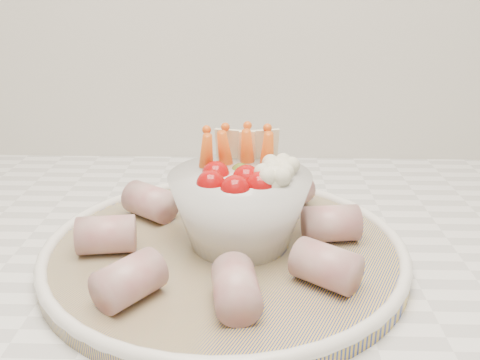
{
  "coord_description": "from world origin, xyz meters",
  "views": [
    {
      "loc": [
        -0.04,
        0.96,
        1.19
      ],
      "look_at": [
        -0.05,
        1.44,
        1.0
      ],
      "focal_mm": 40.0,
      "sensor_mm": 36.0,
      "label": 1
    }
  ],
  "objects": [
    {
      "name": "veggie_bowl",
      "position": [
        -0.05,
        1.44,
        0.98
      ],
      "size": [
        0.14,
        0.14,
        0.11
      ],
      "color": "silver",
      "rests_on": "serving_platter"
    },
    {
      "name": "serving_platter",
      "position": [
        -0.07,
        1.43,
        0.93
      ],
      "size": [
        0.47,
        0.47,
        0.02
      ],
      "color": "navy",
      "rests_on": "kitchen_counter"
    },
    {
      "name": "cured_meat_rolls",
      "position": [
        -0.07,
        1.43,
        0.95
      ],
      "size": [
        0.28,
        0.28,
        0.04
      ],
      "color": "#A34A4E",
      "rests_on": "serving_platter"
    }
  ]
}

